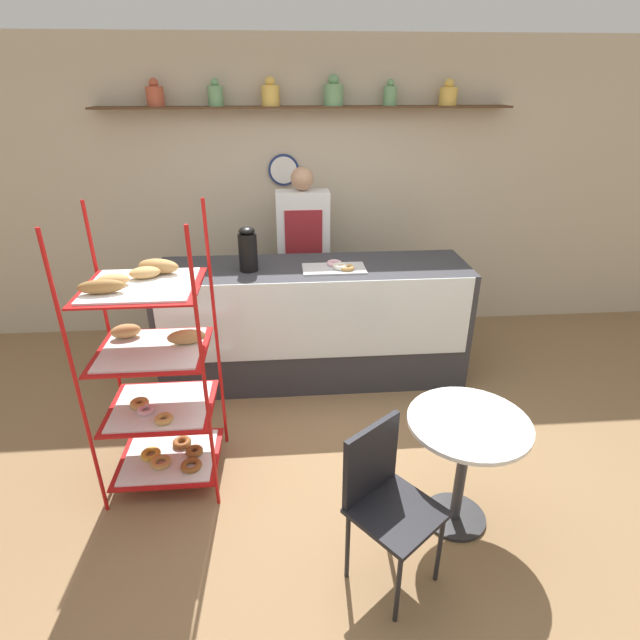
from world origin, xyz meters
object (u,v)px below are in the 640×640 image
pastry_rack (155,369)px  donut_tray_counter (337,267)px  person_worker (303,253)px  cafe_table (465,447)px  cafe_chair (384,491)px  coffee_carafe (248,250)px

pastry_rack → donut_tray_counter: pastry_rack is taller
person_worker → cafe_table: size_ratio=2.38×
cafe_chair → donut_tray_counter: bearing=52.8°
person_worker → cafe_table: 2.44m
person_worker → coffee_carafe: bearing=-124.0°
person_worker → cafe_chair: bearing=-84.4°
person_worker → donut_tray_counter: (0.23, -0.70, 0.10)m
pastry_rack → person_worker: 2.01m
cafe_chair → donut_tray_counter: donut_tray_counter is taller
person_worker → donut_tray_counter: bearing=-72.0°
coffee_carafe → donut_tray_counter: bearing=-2.4°
pastry_rack → donut_tray_counter: bearing=41.6°
person_worker → pastry_rack: bearing=-118.8°
coffee_carafe → donut_tray_counter: 0.70m
cafe_chair → donut_tray_counter: size_ratio=1.77×
pastry_rack → cafe_table: size_ratio=2.46×
donut_tray_counter → pastry_rack: bearing=-138.4°
cafe_table → coffee_carafe: size_ratio=2.04×
cafe_chair → pastry_rack: bearing=108.2°
pastry_rack → coffee_carafe: (0.51, 1.09, 0.38)m
cafe_table → cafe_chair: 0.58m
pastry_rack → cafe_table: (1.73, -0.53, -0.26)m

